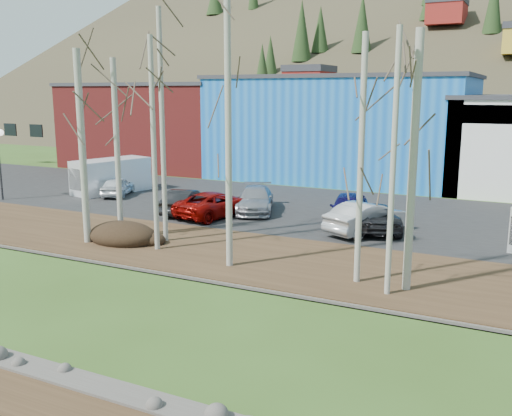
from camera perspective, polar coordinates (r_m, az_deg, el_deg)
The scene contains 26 objects.
dirt_strip at distance 14.05m, azimuth -17.17°, elevation -18.89°, with size 80.00×1.80×0.03m, color #382616.
near_bank_rocks at distance 14.68m, azimuth -14.37°, elevation -17.37°, with size 80.00×0.80×0.50m, color #47423D, non-canonical shape.
river at distance 17.63m, azimuth -5.48°, elevation -11.95°, with size 80.00×8.00×0.90m, color #121D33, non-canonical shape.
far_bank_rocks at distance 20.97m, azimuth 0.50°, elevation -7.99°, with size 80.00×0.80×0.46m, color #47423D, non-canonical shape.
far_bank at distance 23.72m, azimuth 3.91°, elevation -5.49°, with size 80.00×7.00×0.15m, color #382616.
parking_lot at distance 33.36m, azimuth 10.88°, elevation -0.67°, with size 80.00×14.00×0.14m, color black.
building_brick at distance 56.06m, azimuth -9.26°, elevation 8.22°, with size 16.32×12.24×7.80m.
building_blue at distance 47.85m, azimuth 8.71°, elevation 8.00°, with size 20.40×12.24×8.30m.
hillside at distance 91.48m, azimuth 21.94°, elevation 17.34°, with size 160.00×72.00×35.00m, color #373123, non-canonical shape.
dirt_mound at distance 27.37m, azimuth -13.19°, elevation -2.55°, with size 3.48×2.45×0.68m, color black.
birch_0 at distance 27.67m, azimuth -13.72°, elevation 5.70°, with size 0.27×0.27×8.40m.
birch_1 at distance 26.36m, azimuth -9.35°, elevation 7.90°, with size 0.23×0.23×10.51m.
birch_2 at distance 27.02m, azimuth -16.99°, elevation 5.75°, with size 0.32×0.32×8.73m.
birch_3 at distance 25.00m, azimuth -10.19°, elevation 6.17°, with size 0.22×0.22×9.20m.
birch_4 at distance 22.14m, azimuth -2.78°, elevation 7.01°, with size 0.26×0.26×10.23m.
birch_5 at distance 20.56m, azimuth 10.45°, elevation 4.58°, with size 0.22×0.22×8.87m.
birch_6 at distance 19.46m, azimuth 13.55°, elevation 4.17°, with size 0.20×0.20×8.95m.
birch_7 at distance 20.10m, azimuth 15.42°, elevation 4.25°, with size 0.29×0.29×8.91m.
car_0 at distance 39.48m, azimuth -13.67°, elevation 2.13°, with size 1.50×3.73×1.27m, color white.
car_1 at distance 33.03m, azimuth -7.15°, elevation 0.69°, with size 1.48×4.25×1.40m, color black.
car_2 at distance 31.96m, azimuth -4.12°, elevation 0.39°, with size 2.34×5.07×1.41m, color #950A07.
car_3 at distance 33.17m, azimuth -0.08°, elevation 0.86°, with size 2.02×4.96×1.44m, color gray.
car_4 at distance 30.58m, azimuth 9.28°, elevation -0.05°, with size 1.90×4.72×1.61m, color #120E49.
car_5 at distance 28.60m, azimuth 11.02°, elevation -0.97°, with size 1.65×4.74×1.56m, color #B0AFB2.
car_6 at distance 29.37m, azimuth 11.70°, elevation -0.85°, with size 2.29×4.96×1.38m, color #262628.
van_grey at distance 40.73m, azimuth -14.53°, elevation 3.11°, with size 3.46×5.66×2.31m.
Camera 1 is at (8.66, -6.46, 7.01)m, focal length 40.00 mm.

